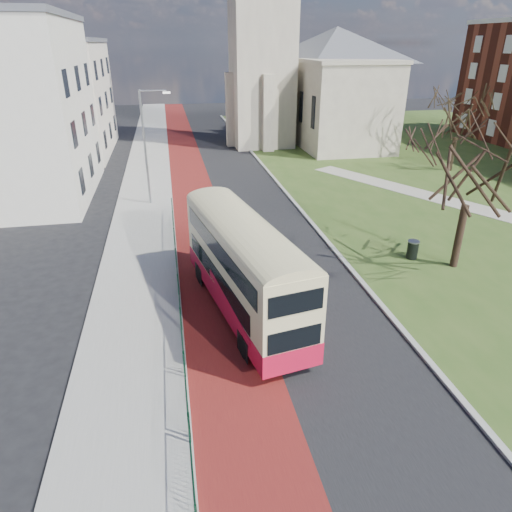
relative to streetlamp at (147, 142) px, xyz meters
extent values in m
plane|color=black|center=(4.35, -18.00, -4.59)|extent=(160.00, 160.00, 0.00)
cube|color=black|center=(5.85, 2.00, -4.59)|extent=(9.00, 120.00, 0.01)
cube|color=#591414|center=(3.15, 2.00, -4.59)|extent=(3.40, 120.00, 0.01)
cube|color=gray|center=(-0.65, 2.00, -4.53)|extent=(4.00, 120.00, 0.12)
cube|color=#999993|center=(1.35, 2.00, -4.53)|extent=(0.25, 120.00, 0.13)
cube|color=#999993|center=(10.45, 4.00, -4.53)|extent=(0.25, 80.00, 0.13)
cube|color=#314C1B|center=(30.35, 4.00, -4.57)|extent=(40.00, 80.00, 0.04)
cylinder|color=#0C3621|center=(1.40, -14.00, -3.49)|extent=(0.04, 24.00, 0.04)
cylinder|color=#0C3621|center=(1.40, -14.00, -4.44)|extent=(0.04, 24.00, 0.04)
cube|color=gray|center=(12.35, 20.00, 7.41)|extent=(6.50, 6.50, 24.00)
cube|color=gray|center=(20.85, 20.00, -0.09)|extent=(9.00, 18.00, 9.00)
pyramid|color=#565960|center=(20.85, 20.00, 8.01)|extent=(9.00, 18.00, 3.60)
cube|color=silver|center=(-9.65, 4.00, 1.66)|extent=(10.00, 14.00, 12.50)
cube|color=beige|center=(-9.65, 20.00, 0.91)|extent=(10.00, 16.00, 11.00)
cube|color=#565960|center=(-9.65, 20.00, 6.66)|extent=(10.30, 16.30, 0.50)
cylinder|color=gray|center=(-0.15, 0.00, -0.47)|extent=(0.16, 0.16, 8.00)
cylinder|color=gray|center=(0.75, 0.00, 3.43)|extent=(1.80, 0.10, 0.10)
cube|color=silver|center=(1.65, 0.00, 3.28)|extent=(0.50, 0.18, 0.12)
cube|color=#B6102E|center=(4.21, -16.13, -3.66)|extent=(4.14, 10.34, 0.92)
cube|color=beige|center=(4.21, -16.13, -1.87)|extent=(4.11, 10.29, 2.66)
cube|color=black|center=(3.03, -16.07, -2.70)|extent=(1.57, 8.14, 0.87)
cube|color=black|center=(5.29, -15.65, -2.70)|extent=(1.57, 8.14, 0.87)
cube|color=black|center=(3.08, -16.34, -1.32)|extent=(1.72, 8.94, 0.83)
cube|color=black|center=(5.34, -15.92, -1.32)|extent=(1.72, 8.94, 0.83)
cube|color=black|center=(3.29, -11.20, -2.70)|extent=(2.04, 0.46, 0.96)
cube|color=black|center=(3.29, -11.20, -1.32)|extent=(2.04, 0.46, 0.83)
cube|color=orange|center=(3.29, -11.20, -0.80)|extent=(1.63, 0.40, 0.28)
cylinder|color=black|center=(2.55, -12.95, -4.12)|extent=(0.44, 0.99, 0.95)
cylinder|color=black|center=(4.62, -12.57, -4.12)|extent=(0.44, 0.99, 0.95)
cylinder|color=black|center=(3.73, -19.30, -4.12)|extent=(0.44, 0.99, 0.95)
cylinder|color=black|center=(5.80, -18.91, -4.12)|extent=(0.44, 0.99, 0.95)
cylinder|color=black|center=(16.05, -13.73, -2.84)|extent=(0.48, 0.48, 3.43)
cylinder|color=black|center=(27.37, 4.81, -3.01)|extent=(0.43, 0.43, 3.09)
cylinder|color=black|center=(14.32, -12.38, -4.07)|extent=(0.60, 0.60, 0.97)
cylinder|color=gray|center=(14.32, -12.38, -3.55)|extent=(0.65, 0.65, 0.06)
camera|label=1|loc=(1.44, -33.35, 6.34)|focal=32.00mm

